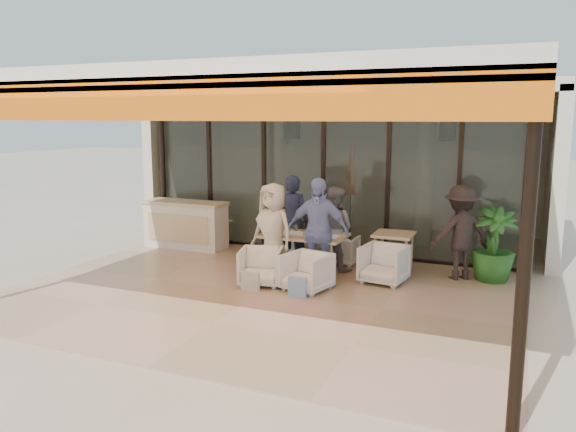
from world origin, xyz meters
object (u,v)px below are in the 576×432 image
object	(u,v)px
diner_periwinkle	(317,231)
potted_palm	(493,245)
dining_table	(304,237)
side_table	(394,239)
side_chair	(384,262)
chair_far_left	(302,243)
standing_woman	(460,233)
diner_grey	(334,229)
chair_far_right	(342,249)
diner_cream	(273,231)
chair_near_right	(307,270)
host_counter	(186,224)
chair_near_left	(261,265)
diner_navy	(292,221)

from	to	relation	value
diner_periwinkle	potted_palm	bearing A→B (deg)	20.59
dining_table	side_table	world-z (taller)	dining_table
side_chair	potted_palm	size ratio (longest dim) A/B	0.57
chair_far_left	standing_woman	distance (m)	3.11
side_chair	standing_woman	xyz separation A→B (m)	(1.16, 0.75, 0.47)
diner_grey	side_chair	world-z (taller)	diner_grey
chair_far_right	dining_table	bearing A→B (deg)	65.50
chair_far_left	dining_table	bearing A→B (deg)	131.53
chair_far_right	diner_cream	world-z (taller)	diner_cream
chair_near_right	diner_cream	bearing A→B (deg)	162.67
chair_near_right	side_chair	xyz separation A→B (m)	(1.06, 0.93, 0.02)
standing_woman	host_counter	bearing A→B (deg)	-36.52
diner_periwinkle	chair_far_right	bearing A→B (deg)	86.05
chair_near_left	chair_near_right	xyz separation A→B (m)	(0.84, 0.00, -0.00)
diner_periwinkle	side_table	size ratio (longest dim) A/B	2.47
chair_near_left	side_table	size ratio (longest dim) A/B	0.96
chair_far_left	side_table	xyz separation A→B (m)	(1.90, -0.22, 0.29)
side_chair	potted_palm	xyz separation A→B (m)	(1.71, 0.84, 0.28)
chair_near_right	potted_palm	distance (m)	3.31
diner_cream	potted_palm	distance (m)	3.84
host_counter	chair_near_left	size ratio (longest dim) A/B	2.60
host_counter	side_chair	distance (m)	4.71
dining_table	diner_navy	xyz separation A→B (m)	(-0.41, 0.44, 0.20)
potted_palm	host_counter	bearing A→B (deg)	179.22
host_counter	dining_table	size ratio (longest dim) A/B	1.23
standing_woman	potted_palm	xyz separation A→B (m)	(0.55, 0.09, -0.18)
chair_near_right	diner_cream	size ratio (longest dim) A/B	0.41
potted_palm	side_table	bearing A→B (deg)	-176.90
dining_table	chair_far_right	bearing A→B (deg)	65.58
diner_navy	potted_palm	world-z (taller)	diner_navy
chair_far_right	diner_grey	world-z (taller)	diner_grey
diner_navy	chair_near_right	bearing A→B (deg)	115.20
diner_periwinkle	side_chair	distance (m)	1.27
host_counter	side_table	world-z (taller)	host_counter
chair_far_left	chair_far_right	distance (m)	0.84
host_counter	chair_near_right	bearing A→B (deg)	-27.56
host_counter	diner_periwinkle	size ratio (longest dim) A/B	1.01
chair_far_right	chair_near_right	bearing A→B (deg)	89.92
side_table	potted_palm	bearing A→B (deg)	3.10
chair_near_left	potted_palm	distance (m)	4.04
dining_table	standing_woman	bearing A→B (deg)	15.14
side_table	diner_grey	bearing A→B (deg)	-165.49
chair_near_left	side_chair	distance (m)	2.12
host_counter	chair_near_left	distance (m)	3.29
diner_periwinkle	side_table	xyz separation A→B (m)	(1.06, 1.18, -0.28)
diner_navy	diner_periwinkle	xyz separation A→B (m)	(0.84, -0.90, 0.03)
chair_far_left	side_table	world-z (taller)	side_table
diner_periwinkle	side_chair	bearing A→B (deg)	17.84
diner_grey	side_chair	size ratio (longest dim) A/B	2.13
diner_cream	standing_woman	xyz separation A→B (m)	(3.07, 1.18, -0.01)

